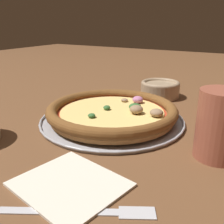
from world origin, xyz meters
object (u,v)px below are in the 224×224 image
pizza_tray (112,120)px  fork (86,211)px  pizza (112,111)px  drinking_cup (220,125)px  napkin (70,183)px  bowl_near (160,89)px

pizza_tray → fork: 0.31m
fork → pizza: bearing=85.5°
drinking_cup → napkin: bearing=-130.1°
pizza_tray → pizza: 0.02m
drinking_cup → napkin: (-0.16, -0.19, -0.05)m
pizza_tray → bowl_near: bearing=85.0°
pizza → bowl_near: bowl_near is taller
pizza_tray → fork: size_ratio=1.86×
bowl_near → fork: bearing=-78.7°
napkin → pizza: bearing=106.7°
napkin → fork: size_ratio=0.93×
pizza → fork: bearing=-65.6°
pizza → napkin: 0.26m
pizza_tray → fork: (0.13, -0.28, -0.00)m
bowl_near → fork: size_ratio=0.65×
pizza → napkin: pizza is taller
drinking_cup → napkin: 0.26m
pizza_tray → drinking_cup: drinking_cup is taller
pizza → napkin: (0.07, -0.25, -0.02)m
pizza → fork: 0.31m
pizza → drinking_cup: bearing=-12.3°
pizza_tray → pizza: pizza is taller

